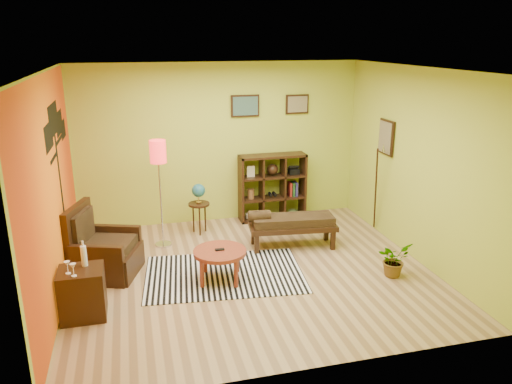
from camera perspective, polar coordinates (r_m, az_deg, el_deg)
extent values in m
plane|color=tan|center=(7.16, -0.59, -9.12)|extent=(5.00, 5.00, 0.00)
cube|color=#AEBF3A|center=(8.80, -4.13, 5.52)|extent=(5.00, 0.04, 2.80)
cube|color=#AEBF3A|center=(4.62, 6.06, -5.52)|extent=(5.00, 0.04, 2.80)
cube|color=#AEBF3A|center=(6.56, -22.36, 0.15)|extent=(0.04, 4.50, 2.80)
cube|color=#AEBF3A|center=(7.63, 17.95, 2.89)|extent=(0.04, 4.50, 2.80)
cube|color=white|center=(6.43, -0.67, 13.84)|extent=(5.00, 4.50, 0.04)
cube|color=#DA610D|center=(6.56, -22.18, 0.16)|extent=(0.01, 4.45, 2.75)
cube|color=black|center=(7.17, -21.19, -1.25)|extent=(0.01, 0.14, 2.10)
cube|color=black|center=(6.46, -22.60, 5.83)|extent=(0.01, 0.65, 0.32)
cube|color=black|center=(6.97, -22.15, 7.73)|extent=(0.01, 0.85, 0.40)
cube|color=black|center=(7.48, -21.58, 7.35)|extent=(0.01, 0.70, 0.32)
cube|color=black|center=(7.85, -21.18, 6.69)|extent=(0.01, 0.50, 0.26)
cube|color=black|center=(8.76, -1.25, 9.81)|extent=(0.50, 0.03, 0.38)
cube|color=#456A5C|center=(8.73, -1.21, 9.79)|extent=(0.44, 0.01, 0.32)
cube|color=black|center=(9.02, 4.73, 9.98)|extent=(0.42, 0.03, 0.34)
cube|color=#8D8158|center=(8.99, 4.78, 9.96)|extent=(0.36, 0.01, 0.28)
cube|color=black|center=(8.32, 14.68, 6.07)|extent=(0.03, 0.44, 0.56)
cube|color=#8D8158|center=(8.31, 14.53, 6.07)|extent=(0.01, 0.38, 0.50)
cylinder|color=black|center=(8.47, 13.52, 0.27)|extent=(0.23, 0.34, 1.46)
cone|color=silver|center=(8.16, 14.37, 4.95)|extent=(0.08, 0.09, 0.16)
cube|color=white|center=(7.11, -3.64, -9.33)|extent=(2.33, 1.68, 0.01)
cylinder|color=maroon|center=(6.79, -4.16, -6.85)|extent=(0.72, 0.72, 0.05)
cylinder|color=maroon|center=(7.07, -2.16, -7.74)|extent=(0.06, 0.06, 0.39)
cylinder|color=maroon|center=(7.10, -5.83, -7.71)|extent=(0.06, 0.06, 0.39)
cylinder|color=maroon|center=(6.67, -2.29, -9.38)|extent=(0.06, 0.06, 0.39)
cylinder|color=maroon|center=(6.70, -6.20, -9.34)|extent=(0.06, 0.06, 0.39)
cube|color=black|center=(6.78, -4.17, -6.57)|extent=(0.12, 0.05, 0.02)
cube|color=black|center=(7.33, -16.54, -7.66)|extent=(1.01, 1.00, 0.36)
cube|color=black|center=(7.35, -19.55, -5.18)|extent=(0.34, 0.77, 1.00)
cube|color=black|center=(6.98, -17.68, -8.10)|extent=(0.72, 0.32, 0.58)
cube|color=black|center=(7.61, -15.63, -5.75)|extent=(0.72, 0.32, 0.58)
cube|color=#E5AA57|center=(7.23, -16.50, -5.90)|extent=(0.80, 0.79, 0.13)
cube|color=#E5AA57|center=(7.26, -19.17, -3.88)|extent=(0.27, 0.58, 0.46)
cube|color=black|center=(6.33, -19.21, -10.86)|extent=(0.51, 0.47, 0.61)
cylinder|color=white|center=(6.23, -19.07, -6.92)|extent=(0.07, 0.07, 0.25)
cylinder|color=white|center=(6.17, -19.21, -5.60)|extent=(0.02, 0.02, 0.07)
cylinder|color=white|center=(6.14, -20.67, -8.71)|extent=(0.06, 0.06, 0.01)
cylinder|color=white|center=(6.12, -20.72, -8.29)|extent=(0.01, 0.01, 0.09)
cone|color=white|center=(6.09, -20.79, -7.69)|extent=(0.07, 0.07, 0.06)
cylinder|color=white|center=(6.06, -20.08, -9.00)|extent=(0.06, 0.06, 0.01)
cylinder|color=white|center=(6.03, -20.13, -8.57)|extent=(0.01, 0.01, 0.09)
cone|color=white|center=(6.01, -20.20, -7.97)|extent=(0.07, 0.07, 0.06)
cylinder|color=silver|center=(8.16, -10.54, -5.90)|extent=(0.26, 0.26, 0.03)
cylinder|color=silver|center=(7.89, -10.84, -0.70)|extent=(0.02, 0.02, 1.58)
cylinder|color=red|center=(7.70, -11.15, 4.56)|extent=(0.25, 0.25, 0.35)
cylinder|color=black|center=(8.40, -6.54, -1.39)|extent=(0.35, 0.35, 0.04)
cylinder|color=black|center=(8.54, -5.82, -2.93)|extent=(0.03, 0.03, 0.50)
cylinder|color=black|center=(8.54, -7.16, -2.99)|extent=(0.03, 0.03, 0.50)
cylinder|color=black|center=(8.38, -6.45, -3.36)|extent=(0.03, 0.03, 0.50)
cylinder|color=gold|center=(8.39, -6.55, -1.16)|extent=(0.09, 0.09, 0.02)
cylinder|color=gold|center=(8.37, -6.56, -0.82)|extent=(0.01, 0.01, 0.09)
sphere|color=#0F3F96|center=(8.33, -6.59, 0.17)|extent=(0.22, 0.22, 0.22)
cube|color=black|center=(8.85, -1.73, 0.28)|extent=(0.04, 0.35, 1.20)
cube|color=black|center=(9.17, 5.36, 0.81)|extent=(0.04, 0.35, 1.20)
cube|color=black|center=(9.18, 1.84, -2.92)|extent=(1.20, 0.35, 0.04)
cube|color=black|center=(8.84, 1.91, 4.15)|extent=(1.20, 0.35, 0.04)
cube|color=black|center=(8.94, 0.65, 0.46)|extent=(0.03, 0.33, 1.12)
cube|color=black|center=(9.05, 3.09, 0.64)|extent=(0.03, 0.33, 1.12)
cube|color=black|center=(9.05, 1.87, -0.66)|extent=(1.12, 0.33, 0.03)
cube|color=black|center=(8.94, 1.89, 1.78)|extent=(1.12, 0.33, 0.03)
cylinder|color=beige|center=(9.05, -0.59, -2.72)|extent=(0.20, 0.20, 0.07)
sphere|color=black|center=(8.90, 1.90, 2.59)|extent=(0.20, 0.20, 0.20)
cube|color=black|center=(9.04, 4.33, 2.37)|extent=(0.18, 0.15, 0.10)
cylinder|color=black|center=(9.02, 1.63, -0.26)|extent=(0.06, 0.12, 0.06)
cylinder|color=black|center=(9.04, 2.11, -0.22)|extent=(0.06, 0.12, 0.06)
ellipsoid|color=#384C26|center=(9.26, 4.23, -2.24)|extent=(0.18, 0.18, 0.09)
cylinder|color=brown|center=(8.92, -0.60, -0.25)|extent=(0.12, 0.12, 0.18)
cube|color=beige|center=(8.81, -0.60, 2.36)|extent=(0.14, 0.03, 0.20)
cube|color=maroon|center=(9.10, 3.87, 0.34)|extent=(0.04, 0.18, 0.26)
cube|color=#1E4C1E|center=(9.12, 4.20, 0.36)|extent=(0.04, 0.18, 0.26)
cube|color=navy|center=(9.14, 4.52, 0.39)|extent=(0.04, 0.18, 0.26)
cube|color=black|center=(7.88, 4.23, -3.96)|extent=(1.41, 0.64, 0.08)
cube|color=#E5AA57|center=(7.84, 4.25, -3.23)|extent=(1.30, 0.57, 0.14)
cylinder|color=#E5AA57|center=(7.72, 0.38, -2.75)|extent=(0.36, 0.21, 0.17)
cube|color=black|center=(8.26, 8.03, -4.47)|extent=(0.08, 0.08, 0.30)
cube|color=black|center=(8.03, -0.30, -4.94)|extent=(0.08, 0.08, 0.30)
cube|color=black|center=(7.91, 8.78, -5.49)|extent=(0.08, 0.08, 0.30)
cube|color=black|center=(7.67, 0.07, -6.02)|extent=(0.08, 0.08, 0.30)
imported|color=#26661E|center=(7.25, 15.43, -7.80)|extent=(0.60, 0.62, 0.38)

